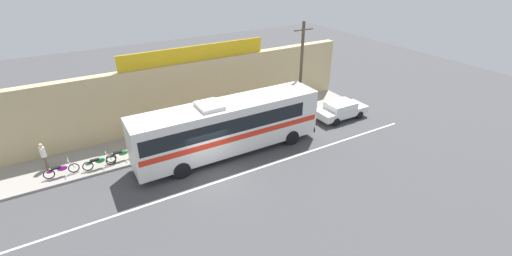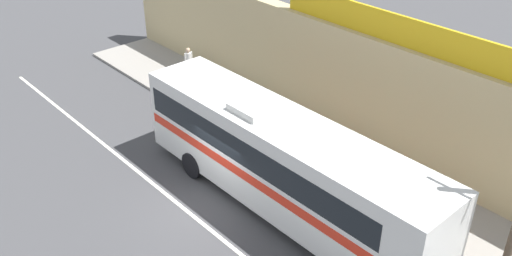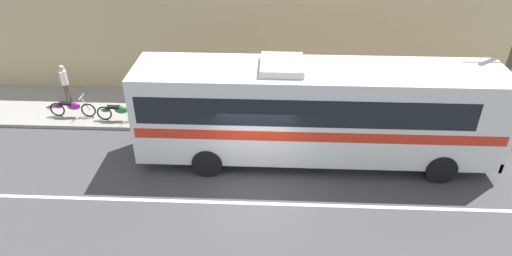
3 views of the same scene
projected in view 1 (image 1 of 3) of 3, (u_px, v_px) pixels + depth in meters
ground_plane at (213, 175)px, 20.61m from camera, size 70.00×70.00×0.00m
sidewalk_slab at (184, 137)px, 24.56m from camera, size 30.00×3.60×0.14m
storefront_facade at (170, 97)px, 25.14m from camera, size 30.00×0.70×4.80m
storefront_billboard at (195, 53)px, 24.75m from camera, size 10.94×0.12×1.10m
road_center_stripe at (219, 181)px, 19.99m from camera, size 30.00×0.14×0.01m
intercity_bus at (227, 125)px, 21.88m from camera, size 12.31×2.59×3.78m
parked_car at (341, 110)px, 27.19m from camera, size 4.25×1.88×1.37m
utility_pole at (301, 70)px, 25.67m from camera, size 1.60×0.22×7.42m
motorcycle_purple at (122, 154)px, 21.60m from camera, size 1.96×0.56×0.94m
motorcycle_blue at (157, 145)px, 22.62m from camera, size 1.90×0.56×0.94m
motorcycle_green at (60, 170)px, 20.08m from camera, size 1.93×0.56×0.94m
motorcycle_orange at (99, 162)px, 20.82m from camera, size 1.93×0.56×0.94m
pedestrian_far_right at (43, 154)px, 20.47m from camera, size 0.30×0.48×1.74m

